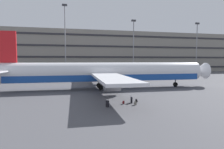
% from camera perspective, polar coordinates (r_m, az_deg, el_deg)
% --- Properties ---
extents(ground_plane, '(600.00, 600.00, 0.00)m').
position_cam_1_polar(ground_plane, '(37.78, 5.20, -3.78)').
color(ground_plane, '#4C4C51').
extents(terminal_structure, '(162.48, 15.62, 17.73)m').
position_cam_1_polar(terminal_structure, '(85.96, -5.25, 6.65)').
color(terminal_structure, gray).
rests_on(terminal_structure, ground_plane).
extents(airliner, '(42.31, 34.31, 10.16)m').
position_cam_1_polar(airliner, '(35.18, -2.02, 0.47)').
color(airliner, silver).
rests_on(airliner, ground_plane).
extents(light_mast_left, '(1.80, 0.50, 25.43)m').
position_cam_1_polar(light_mast_left, '(72.18, -13.92, 11.46)').
color(light_mast_left, gray).
rests_on(light_mast_left, ground_plane).
extents(light_mast_center_left, '(1.80, 0.50, 21.14)m').
position_cam_1_polar(light_mast_center_left, '(76.27, 6.48, 9.50)').
color(light_mast_center_left, gray).
rests_on(light_mast_center_left, ground_plane).
extents(light_mast_center_right, '(1.80, 0.50, 21.29)m').
position_cam_1_polar(light_mast_center_right, '(89.94, 24.11, 8.41)').
color(light_mast_center_right, gray).
rests_on(light_mast_center_right, ground_plane).
extents(suitcase_black, '(0.34, 0.48, 0.96)m').
position_cam_1_polar(suitcase_black, '(23.87, 5.88, -7.56)').
color(suitcase_black, black).
rests_on(suitcase_black, ground_plane).
extents(suitcase_red, '(0.32, 0.43, 0.95)m').
position_cam_1_polar(suitcase_red, '(21.66, -1.36, -8.74)').
color(suitcase_red, black).
rests_on(suitcase_red, ground_plane).
extents(backpack_teal, '(0.36, 0.38, 0.48)m').
position_cam_1_polar(backpack_teal, '(23.21, 3.42, -8.36)').
color(backpack_teal, maroon).
rests_on(backpack_teal, ground_plane).
extents(backpack_laid_flat, '(0.35, 0.39, 0.48)m').
position_cam_1_polar(backpack_laid_flat, '(24.21, 7.39, -7.85)').
color(backpack_laid_flat, black).
rests_on(backpack_laid_flat, ground_plane).
extents(backpack_silver, '(0.30, 0.36, 0.56)m').
position_cam_1_polar(backpack_silver, '(22.85, 7.01, -8.49)').
color(backpack_silver, gray).
rests_on(backpack_silver, ground_plane).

